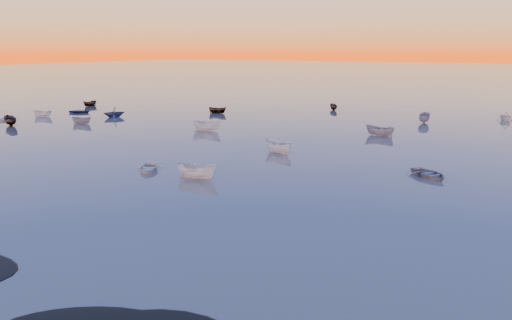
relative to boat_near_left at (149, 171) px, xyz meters
The scene contains 4 objects.
ground 76.82m from the boat_near_left, 81.63° to the left, with size 600.00×600.00×0.00m, color #6E635C.
moored_fleet 31.08m from the boat_near_left, 68.91° to the left, with size 124.00×58.00×1.20m, color white, non-canonical shape.
boat_near_left is the anchor object (origin of this frame).
boat_near_center 5.99m from the boat_near_left, ahead, with size 4.23×1.79×1.46m, color white.
Camera 1 is at (21.99, -13.23, 12.17)m, focal length 35.00 mm.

